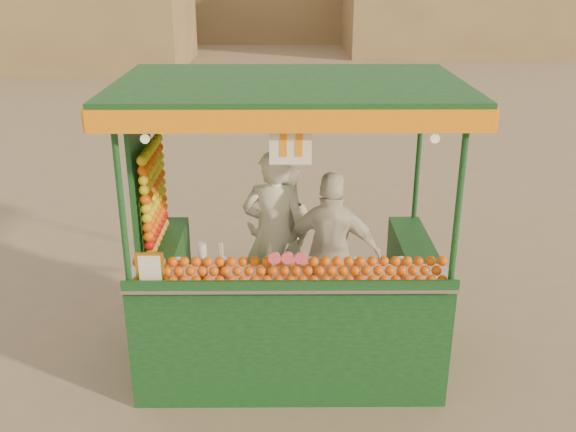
{
  "coord_description": "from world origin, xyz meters",
  "views": [
    {
      "loc": [
        -0.26,
        -5.5,
        3.77
      ],
      "look_at": [
        -0.23,
        0.1,
        1.55
      ],
      "focal_mm": 40.11,
      "sensor_mm": 36.0,
      "label": 1
    }
  ],
  "objects_px": {
    "juice_cart": "(281,281)",
    "vendor_left": "(275,235)",
    "vendor_middle": "(281,237)",
    "vendor_right": "(332,254)"
  },
  "relations": [
    {
      "from": "juice_cart",
      "to": "vendor_middle",
      "type": "relative_size",
      "value": 1.95
    },
    {
      "from": "vendor_right",
      "to": "juice_cart",
      "type": "bearing_deg",
      "value": 24.33
    },
    {
      "from": "juice_cart",
      "to": "vendor_left",
      "type": "height_order",
      "value": "juice_cart"
    },
    {
      "from": "juice_cart",
      "to": "vendor_left",
      "type": "xyz_separation_m",
      "value": [
        -0.06,
        0.39,
        0.31
      ]
    },
    {
      "from": "juice_cart",
      "to": "vendor_middle",
      "type": "distance_m",
      "value": 0.63
    },
    {
      "from": "vendor_left",
      "to": "vendor_right",
      "type": "relative_size",
      "value": 1.09
    },
    {
      "from": "vendor_left",
      "to": "vendor_right",
      "type": "xyz_separation_m",
      "value": [
        0.55,
        -0.28,
        -0.07
      ]
    },
    {
      "from": "juice_cart",
      "to": "vendor_middle",
      "type": "height_order",
      "value": "juice_cart"
    },
    {
      "from": "juice_cart",
      "to": "vendor_left",
      "type": "bearing_deg",
      "value": 99.08
    },
    {
      "from": "vendor_middle",
      "to": "juice_cart",
      "type": "bearing_deg",
      "value": 106.94
    }
  ]
}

